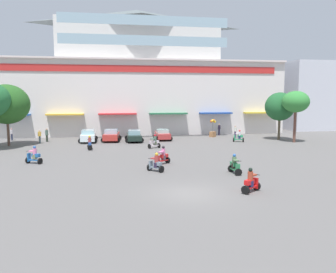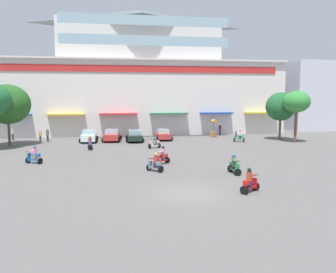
# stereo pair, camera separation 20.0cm
# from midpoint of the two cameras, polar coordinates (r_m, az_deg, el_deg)

# --- Properties ---
(ground_plane) EXTENTS (128.00, 128.00, 0.00)m
(ground_plane) POSITION_cam_midpoint_polar(r_m,az_deg,el_deg) (33.32, -1.37, -3.22)
(ground_plane) COLOR #5E5B59
(colonial_building) EXTENTS (43.52, 19.53, 19.35)m
(colonial_building) POSITION_cam_midpoint_polar(r_m,az_deg,el_deg) (56.81, -4.76, 9.17)
(colonial_building) COLOR silver
(colonial_building) RESTS_ON ground
(flank_building_right) EXTENTS (8.42, 9.78, 11.40)m
(flank_building_right) POSITION_cam_midpoint_polar(r_m,az_deg,el_deg) (65.07, 22.00, 6.23)
(flank_building_right) COLOR silver
(flank_building_right) RESTS_ON ground
(plaza_tree_1) EXTENTS (3.87, 3.54, 6.19)m
(plaza_tree_1) POSITION_cam_midpoint_polar(r_m,az_deg,el_deg) (47.29, 18.21, 4.69)
(plaza_tree_1) COLOR brown
(plaza_tree_1) RESTS_ON ground
(plaza_tree_2) EXTENTS (5.08, 5.19, 7.05)m
(plaza_tree_2) POSITION_cam_midpoint_polar(r_m,az_deg,el_deg) (43.60, -24.84, 4.85)
(plaza_tree_2) COLOR brown
(plaza_tree_2) RESTS_ON ground
(plaza_tree_3) EXTENTS (3.32, 3.22, 6.35)m
(plaza_tree_3) POSITION_cam_midpoint_polar(r_m,az_deg,el_deg) (45.28, 20.56, 5.34)
(plaza_tree_3) COLOR brown
(plaza_tree_3) RESTS_ON ground
(parked_car_0) EXTENTS (2.34, 4.43, 1.50)m
(parked_car_0) POSITION_cam_midpoint_polar(r_m,az_deg,el_deg) (44.38, -12.81, 0.12)
(parked_car_0) COLOR white
(parked_car_0) RESTS_ON ground
(parked_car_1) EXTENTS (2.66, 4.03, 1.51)m
(parked_car_1) POSITION_cam_midpoint_polar(r_m,az_deg,el_deg) (44.36, -9.10, 0.20)
(parked_car_1) COLOR #B7312B
(parked_car_1) RESTS_ON ground
(parked_car_2) EXTENTS (2.37, 4.44, 1.42)m
(parked_car_2) POSITION_cam_midpoint_polar(r_m,az_deg,el_deg) (43.91, -5.41, 0.14)
(parked_car_2) COLOR black
(parked_car_2) RESTS_ON ground
(parked_car_3) EXTENTS (2.30, 3.90, 1.39)m
(parked_car_3) POSITION_cam_midpoint_polar(r_m,az_deg,el_deg) (45.17, -0.68, 0.34)
(parked_car_3) COLOR #AD3332
(parked_car_3) RESTS_ON ground
(scooter_rider_0) EXTENTS (0.64, 1.48, 1.54)m
(scooter_rider_0) POSITION_cam_midpoint_polar(r_m,az_deg,el_deg) (38.04, -12.59, -1.17)
(scooter_rider_0) COLOR black
(scooter_rider_0) RESTS_ON ground
(scooter_rider_1) EXTENTS (0.60, 1.49, 1.49)m
(scooter_rider_1) POSITION_cam_midpoint_polar(r_m,az_deg,el_deg) (26.18, 11.08, -4.73)
(scooter_rider_1) COLOR black
(scooter_rider_1) RESTS_ON ground
(scooter_rider_2) EXTENTS (1.44, 1.25, 1.52)m
(scooter_rider_2) POSITION_cam_midpoint_polar(r_m,az_deg,el_deg) (21.45, 13.61, -7.37)
(scooter_rider_2) COLOR black
(scooter_rider_2) RESTS_ON ground
(scooter_rider_3) EXTENTS (1.42, 1.05, 1.52)m
(scooter_rider_3) POSITION_cam_midpoint_polar(r_m,az_deg,el_deg) (44.12, 11.80, -0.06)
(scooter_rider_3) COLOR black
(scooter_rider_3) RESTS_ON ground
(scooter_rider_5) EXTENTS (1.43, 0.96, 1.54)m
(scooter_rider_5) POSITION_cam_midpoint_polar(r_m,az_deg,el_deg) (38.08, -2.08, -0.99)
(scooter_rider_5) COLOR black
(scooter_rider_5) RESTS_ON ground
(scooter_rider_6) EXTENTS (1.48, 1.35, 1.57)m
(scooter_rider_6) POSITION_cam_midpoint_polar(r_m,az_deg,el_deg) (29.20, -0.75, -3.37)
(scooter_rider_6) COLOR black
(scooter_rider_6) RESTS_ON ground
(scooter_rider_7) EXTENTS (1.49, 1.12, 1.55)m
(scooter_rider_7) POSITION_cam_midpoint_polar(r_m,az_deg,el_deg) (31.61, -21.07, -3.03)
(scooter_rider_7) COLOR black
(scooter_rider_7) RESTS_ON ground
(scooter_rider_8) EXTENTS (1.28, 1.33, 1.48)m
(scooter_rider_8) POSITION_cam_midpoint_polar(r_m,az_deg,el_deg) (26.44, -1.92, -4.54)
(scooter_rider_8) COLOR black
(scooter_rider_8) RESTS_ON ground
(pedestrian_0) EXTENTS (0.56, 0.56, 1.69)m
(pedestrian_0) POSITION_cam_midpoint_polar(r_m,az_deg,el_deg) (50.81, 8.68, 1.26)
(pedestrian_0) COLOR #241F3B
(pedestrian_0) RESTS_ON ground
(pedestrian_1) EXTENTS (0.45, 0.45, 1.59)m
(pedestrian_1) POSITION_cam_midpoint_polar(r_m,az_deg,el_deg) (48.99, -24.14, 0.48)
(pedestrian_1) COLOR #242B48
(pedestrian_1) RESTS_ON ground
(pedestrian_2) EXTENTS (0.48, 0.48, 1.66)m
(pedestrian_2) POSITION_cam_midpoint_polar(r_m,az_deg,el_deg) (44.53, -20.20, 0.12)
(pedestrian_2) COLOR #404C4E
(pedestrian_2) RESTS_ON ground
(pedestrian_3) EXTENTS (0.48, 0.48, 1.68)m
(pedestrian_3) POSITION_cam_midpoint_polar(r_m,az_deg,el_deg) (45.98, -19.14, 0.38)
(pedestrian_3) COLOR #212A1F
(pedestrian_3) RESTS_ON ground
(pedestrian_4) EXTENTS (0.46, 0.46, 1.65)m
(pedestrian_4) POSITION_cam_midpoint_polar(r_m,az_deg,el_deg) (48.51, 11.27, 0.92)
(pedestrian_4) COLOR #2B1C4C
(pedestrian_4) RESTS_ON ground
(balloon_vendor_cart) EXTENTS (1.07, 1.04, 2.51)m
(balloon_vendor_cart) POSITION_cam_midpoint_polar(r_m,az_deg,el_deg) (48.66, 7.62, 1.20)
(balloon_vendor_cart) COLOR #9A6840
(balloon_vendor_cart) RESTS_ON ground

